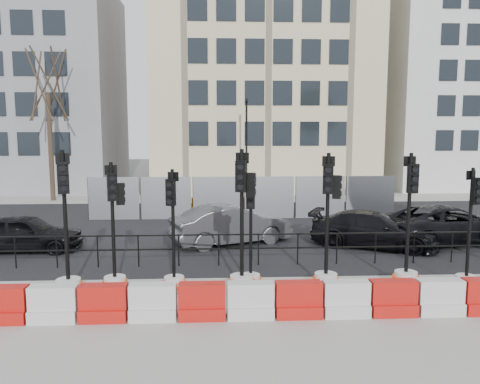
{
  "coord_description": "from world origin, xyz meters",
  "views": [
    {
      "loc": [
        -1.23,
        -12.55,
        4.02
      ],
      "look_at": [
        -0.47,
        3.0,
        2.04
      ],
      "focal_mm": 35.0,
      "sensor_mm": 36.0,
      "label": 1
    }
  ],
  "objects": [
    {
      "name": "ground",
      "position": [
        0.0,
        0.0,
        0.0
      ],
      "size": [
        120.0,
        120.0,
        0.0
      ],
      "primitive_type": "plane",
      "color": "#51514C",
      "rests_on": "ground"
    },
    {
      "name": "traffic_signal_d",
      "position": [
        -0.62,
        -1.14,
        0.86
      ],
      "size": [
        0.71,
        0.71,
        3.62
      ],
      "rotation": [
        0.0,
        0.0,
        -0.23
      ],
      "color": "silver",
      "rests_on": "ground"
    },
    {
      "name": "traffic_signal_f",
      "position": [
        1.56,
        -1.04,
        0.84
      ],
      "size": [
        0.69,
        0.69,
        3.52
      ],
      "rotation": [
        0.0,
        0.0,
        -0.25
      ],
      "color": "silver",
      "rests_on": "ground"
    },
    {
      "name": "lamp_post_far",
      "position": [
        0.5,
        14.98,
        3.22
      ],
      "size": [
        0.12,
        0.56,
        6.0
      ],
      "color": "black",
      "rests_on": "ground"
    },
    {
      "name": "heras_fencing",
      "position": [
        -0.49,
        9.71,
        0.71
      ],
      "size": [
        14.33,
        1.72,
        2.0
      ],
      "color": "gray",
      "rests_on": "ground"
    },
    {
      "name": "car_b",
      "position": [
        -0.73,
        4.05,
        0.72
      ],
      "size": [
        4.54,
        5.4,
        1.43
      ],
      "primitive_type": "imported",
      "rotation": [
        0.0,
        0.0,
        1.96
      ],
      "color": "#414145",
      "rests_on": "ground"
    },
    {
      "name": "traffic_signal_b",
      "position": [
        -3.83,
        -0.95,
        0.79
      ],
      "size": [
        0.65,
        0.65,
        3.3
      ],
      "rotation": [
        0.0,
        0.0,
        0.33
      ],
      "color": "silver",
      "rests_on": "ground"
    },
    {
      "name": "car_d",
      "position": [
        7.16,
        3.83,
        0.7
      ],
      "size": [
        4.73,
        6.16,
        1.4
      ],
      "primitive_type": "imported",
      "rotation": [
        0.0,
        0.0,
        1.82
      ],
      "color": "black",
      "rests_on": "ground"
    },
    {
      "name": "building_grey",
      "position": [
        -14.0,
        21.99,
        7.0
      ],
      "size": [
        11.0,
        9.06,
        14.0
      ],
      "color": "gray",
      "rests_on": "ground"
    },
    {
      "name": "traffic_signal_c",
      "position": [
        -2.35,
        -0.97,
        0.65
      ],
      "size": [
        0.62,
        0.62,
        3.13
      ],
      "rotation": [
        0.0,
        0.0,
        -0.31
      ],
      "color": "silver",
      "rests_on": "ground"
    },
    {
      "name": "building_white",
      "position": [
        17.0,
        21.99,
        8.0
      ],
      "size": [
        12.0,
        9.06,
        16.0
      ],
      "color": "silver",
      "rests_on": "ground"
    },
    {
      "name": "building_cream",
      "position": [
        2.0,
        21.99,
        9.0
      ],
      "size": [
        15.0,
        10.06,
        18.0
      ],
      "color": "beige",
      "rests_on": "ground"
    },
    {
      "name": "traffic_signal_a",
      "position": [
        -4.91,
        -1.23,
        0.75
      ],
      "size": [
        0.71,
        0.71,
        3.62
      ],
      "rotation": [
        0.0,
        0.0,
        0.28
      ],
      "color": "silver",
      "rests_on": "ground"
    },
    {
      "name": "car_c",
      "position": [
        4.23,
        3.29,
        0.63
      ],
      "size": [
        5.11,
        5.73,
        1.27
      ],
      "primitive_type": "imported",
      "rotation": [
        0.0,
        0.0,
        1.14
      ],
      "color": "black",
      "rests_on": "ground"
    },
    {
      "name": "road",
      "position": [
        0.0,
        7.0,
        0.01
      ],
      "size": [
        40.0,
        14.0,
        0.03
      ],
      "primitive_type": "cube",
      "color": "black",
      "rests_on": "ground"
    },
    {
      "name": "barrier_row",
      "position": [
        -0.0,
        -2.8,
        0.37
      ],
      "size": [
        12.55,
        0.5,
        0.8
      ],
      "color": "red",
      "rests_on": "ground"
    },
    {
      "name": "sidewalk_near",
      "position": [
        0.0,
        -3.0,
        0.01
      ],
      "size": [
        40.0,
        6.0,
        0.02
      ],
      "primitive_type": "cube",
      "color": "gray",
      "rests_on": "ground"
    },
    {
      "name": "traffic_signal_g",
      "position": [
        3.68,
        -0.97,
        0.73
      ],
      "size": [
        0.69,
        0.69,
        3.51
      ],
      "rotation": [
        0.0,
        0.0,
        0.09
      ],
      "color": "silver",
      "rests_on": "ground"
    },
    {
      "name": "kerb_railing",
      "position": [
        0.0,
        1.2,
        0.69
      ],
      "size": [
        18.0,
        0.04,
        1.0
      ],
      "color": "black",
      "rests_on": "ground"
    },
    {
      "name": "traffic_signal_e",
      "position": [
        -0.38,
        -0.79,
        0.61
      ],
      "size": [
        0.58,
        0.58,
        2.95
      ],
      "rotation": [
        0.0,
        0.0,
        -0.14
      ],
      "color": "silver",
      "rests_on": "ground"
    },
    {
      "name": "sidewalk_far",
      "position": [
        0.0,
        16.0,
        0.01
      ],
      "size": [
        40.0,
        4.0,
        0.02
      ],
      "primitive_type": "cube",
      "color": "gray",
      "rests_on": "ground"
    },
    {
      "name": "car_a",
      "position": [
        -7.76,
        3.32,
        0.64
      ],
      "size": [
        1.52,
        3.76,
        1.28
      ],
      "primitive_type": "imported",
      "rotation": [
        0.0,
        0.0,
        1.57
      ],
      "color": "black",
      "rests_on": "ground"
    },
    {
      "name": "tree_bare_far",
      "position": [
        -11.0,
        15.5,
        6.65
      ],
      "size": [
        2.0,
        2.0,
        9.0
      ],
      "color": "#473828",
      "rests_on": "ground"
    },
    {
      "name": "traffic_signal_h",
      "position": [
        5.14,
        -1.26,
        0.65
      ],
      "size": [
        0.62,
        0.62,
        3.16
      ],
      "rotation": [
        0.0,
        0.0,
        0.32
      ],
      "color": "silver",
      "rests_on": "ground"
    }
  ]
}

